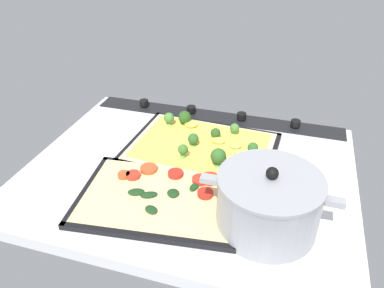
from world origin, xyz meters
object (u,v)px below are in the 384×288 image
Objects in this scene: broccoli_pizza at (204,145)px; cooking_pot at (268,203)px; veggie_pizza_back at (163,195)px; baking_tray_back at (161,199)px; baking_tray_front at (202,149)px.

broccoli_pizza is 1.36× the size of cooking_pot.
broccoli_pizza is at bearing -99.82° from veggie_pizza_back.
cooking_pot reaches higher than broccoli_pizza.
cooking_pot is at bearing 177.00° from baking_tray_back.
baking_tray_back is 1.05cm from veggie_pizza_back.
broccoli_pizza is at bearing -50.53° from cooking_pot.
baking_tray_front is 1.07× the size of broccoli_pizza.
baking_tray_front is 21.55cm from veggie_pizza_back.
veggie_pizza_back is (3.01, 21.32, 0.72)cm from baking_tray_front.
baking_tray_back is at bearing 80.22° from broccoli_pizza.
baking_tray_back is (3.79, 21.99, -1.41)cm from broccoli_pizza.
cooking_pot is at bearing 175.10° from veggie_pizza_back.
cooking_pot is (-22.89, 1.20, 5.68)cm from baking_tray_back.
cooking_pot reaches higher than baking_tray_front.
baking_tray_front is at bearing -7.18° from broccoli_pizza.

